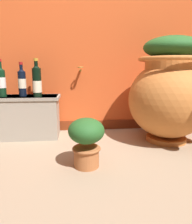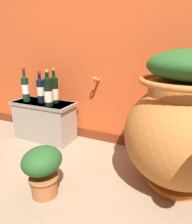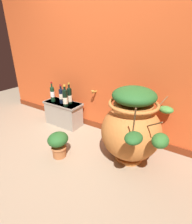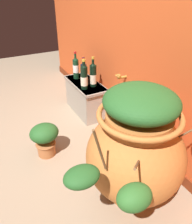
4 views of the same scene
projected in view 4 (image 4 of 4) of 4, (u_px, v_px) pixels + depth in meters
ground_plane at (30, 169)px, 2.03m from camera, size 7.00×7.00×0.00m
back_wall at (152, 6)px, 1.84m from camera, size 4.40×0.33×2.60m
terracotta_urn at (136, 149)px, 1.58m from camera, size 0.83×1.03×0.93m
stone_ledge at (86, 96)px, 2.79m from camera, size 0.66×0.30×0.40m
wine_bottle_left at (93, 75)px, 2.55m from camera, size 0.08×0.08×0.35m
wine_bottle_middle at (76, 67)px, 2.74m from camera, size 0.07×0.07×0.34m
wine_bottle_right at (84, 77)px, 2.48m from camera, size 0.08×0.08×0.34m
wine_bottle_back at (84, 72)px, 2.62m from camera, size 0.07×0.07×0.31m
potted_shrub at (45, 137)px, 2.11m from camera, size 0.24×0.27×0.34m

